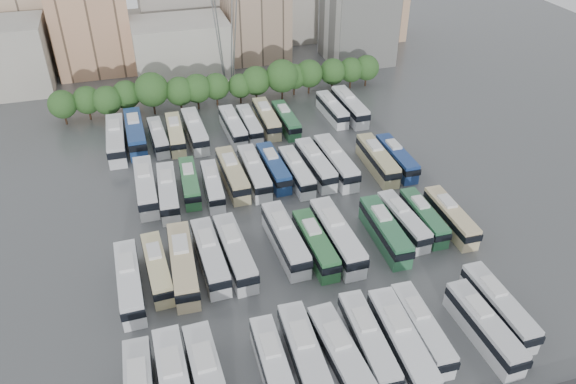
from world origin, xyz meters
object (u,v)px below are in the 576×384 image
object	(u,v)px
bus_r3_s6	(233,126)
bus_r0_s12	(498,306)
bus_r0_s9	(421,328)
bus_r1_s0	(130,282)
bus_r0_s7	(368,342)
bus_r0_s11	(484,327)
bus_r3_s0	(116,139)
bus_r3_s2	(158,137)
bus_r3_s3	(175,134)
bus_r3_s9	(286,120)
bus_r3_s4	(195,130)
bus_r1_s2	(183,264)
bus_r0_s2	(209,383)
bus_r1_s8	(337,236)
bus_r1_s7	(315,244)
bus_r3_s1	(135,133)
bus_r3_s13	(350,106)
bus_r0_s4	(274,367)
bus_r2_s6	(254,172)
bus_r2_s12	(377,159)
bus_r2_s2	(168,191)
bus_r2_s8	(296,171)
bus_r0_s6	(342,359)
bus_r2_s7	(273,167)
bus_r1_s13	(451,217)
bus_r1_s6	(285,238)
bus_r1_s1	(157,268)
bus_r0_s5	(306,359)
bus_r2_s4	(213,185)
bus_r3_s7	(249,124)
bus_r1_s12	(423,217)
bus_r1_s11	(403,220)
bus_r3_s8	(266,118)
bus_r2_s9	(315,164)
bus_r2_s3	(190,182)
bus_r2_s13	(396,157)
bus_r1_s10	(385,230)
bus_r2_s1	(146,186)
bus_r0_s8	(401,342)
bus_r2_s5	(232,174)
bus_r3_s12	(332,109)

from	to	relation	value
bus_r3_s6	bus_r0_s12	bearing A→B (deg)	-71.15
bus_r0_s9	bus_r1_s0	size ratio (longest dim) A/B	0.94
bus_r0_s7	bus_r0_s11	world-z (taller)	bus_r0_s7
bus_r3_s0	bus_r3_s2	bearing A→B (deg)	-0.98
bus_r3_s3	bus_r3_s9	distance (m)	19.96
bus_r3_s4	bus_r1_s2	bearing A→B (deg)	-102.51
bus_r0_s2	bus_r1_s8	distance (m)	26.74
bus_r1_s7	bus_r3_s3	bearing A→B (deg)	109.86
bus_r3_s1	bus_r3_s13	xyz separation A→B (m)	(39.63, -0.46, -0.11)
bus_r0_s4	bus_r3_s13	distance (m)	61.74
bus_r2_s6	bus_r2_s12	world-z (taller)	bus_r2_s12
bus_r3_s2	bus_r3_s4	world-z (taller)	bus_r3_s4
bus_r2_s2	bus_r2_s8	distance (m)	19.78
bus_r0_s6	bus_r2_s7	world-z (taller)	bus_r0_s6
bus_r1_s13	bus_r2_s8	xyz separation A→B (m)	(-16.81, 17.39, 0.02)
bus_r2_s8	bus_r1_s6	bearing A→B (deg)	-113.15
bus_r0_s4	bus_r1_s1	distance (m)	20.79
bus_r0_s5	bus_r3_s2	size ratio (longest dim) A/B	1.21
bus_r0_s12	bus_r2_s4	bearing A→B (deg)	127.51
bus_r0_s7	bus_r3_s0	bearing A→B (deg)	116.51
bus_r0_s2	bus_r2_s6	distance (m)	38.99
bus_r3_s1	bus_r3_s3	xyz separation A→B (m)	(6.66, -1.77, -0.31)
bus_r0_s4	bus_r1_s8	xyz separation A→B (m)	(13.37, 17.61, 0.30)
bus_r3_s7	bus_r0_s4	bearing A→B (deg)	-101.07
bus_r1_s12	bus_r1_s11	bearing A→B (deg)	-178.62
bus_r3_s8	bus_r2_s7	bearing A→B (deg)	-100.18
bus_r1_s6	bus_r3_s6	bearing A→B (deg)	87.98
bus_r3_s1	bus_r2_s6	bearing A→B (deg)	-47.93
bus_r1_s2	bus_r1_s12	bearing A→B (deg)	3.92
bus_r2_s9	bus_r3_s0	world-z (taller)	bus_r3_s0
bus_r3_s9	bus_r3_s6	bearing A→B (deg)	179.58
bus_r2_s12	bus_r3_s6	xyz separation A→B (m)	(-19.74, 18.18, -0.09)
bus_r1_s1	bus_r2_s3	distance (m)	19.43
bus_r2_s4	bus_r3_s0	xyz separation A→B (m)	(-13.25, 18.17, 0.41)
bus_r0_s2	bus_r2_s8	size ratio (longest dim) A/B	1.13
bus_r1_s1	bus_r2_s6	xyz separation A→B (m)	(16.55, 18.02, 0.19)
bus_r1_s8	bus_r0_s9	bearing A→B (deg)	-80.34
bus_r1_s8	bus_r3_s4	xyz separation A→B (m)	(-13.21, 35.13, -0.13)
bus_r2_s13	bus_r1_s11	bearing A→B (deg)	-112.36
bus_r1_s10	bus_r0_s2	bearing A→B (deg)	-145.17
bus_r2_s1	bus_r3_s7	distance (m)	25.19
bus_r3_s4	bus_r3_s9	distance (m)	16.57
bus_r1_s12	bus_r2_s13	xyz separation A→B (m)	(3.44, 15.68, 0.11)
bus_r3_s6	bus_r0_s11	bearing A→B (deg)	-75.12
bus_r1_s1	bus_r3_s8	size ratio (longest dim) A/B	0.93
bus_r3_s9	bus_r3_s13	world-z (taller)	bus_r3_s13
bus_r0_s8	bus_r3_s8	world-z (taller)	bus_r0_s8
bus_r2_s5	bus_r2_s7	size ratio (longest dim) A/B	1.07
bus_r0_s9	bus_r1_s8	size ratio (longest dim) A/B	0.86
bus_r1_s1	bus_r3_s12	xyz separation A→B (m)	(36.04, 36.03, 0.00)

